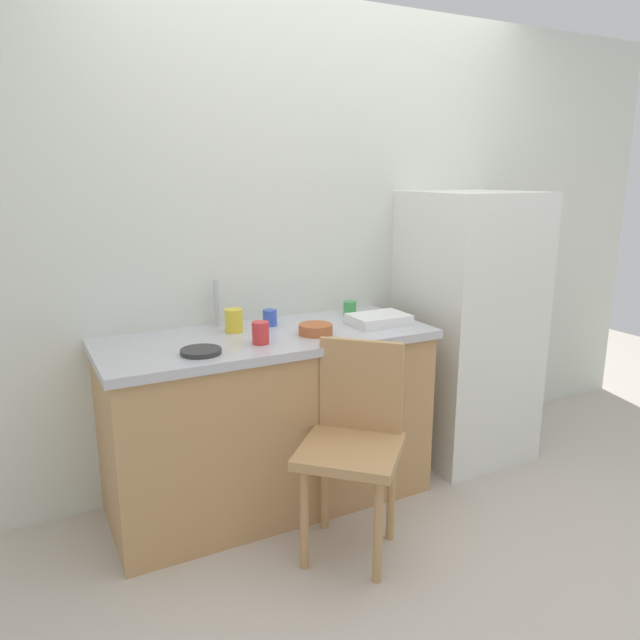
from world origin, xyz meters
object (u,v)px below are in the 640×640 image
Objects in this scene: terracotta_bowl at (316,329)px; cup_green at (350,308)px; dish_tray at (379,319)px; cup_yellow at (234,320)px; chair at (354,438)px; refrigerator at (467,327)px; cup_blue at (270,318)px; hotplate at (201,351)px; cup_red at (261,333)px.

terracotta_bowl is 2.14× the size of cup_green.
cup_yellow reaches higher than dish_tray.
dish_tray reaches higher than chair.
refrigerator is 1.02m from terracotta_bowl.
refrigerator is 13.57× the size of cup_yellow.
chair is at bearing -132.38° from dish_tray.
dish_tray is (0.39, 0.43, 0.37)m from chair.
refrigerator reaches higher than cup_yellow.
cup_green is at bearing 37.87° from terracotta_bowl.
refrigerator is 1.14m from cup_blue.
refrigerator reaches higher than chair.
terracotta_bowl reaches higher than chair.
cup_green is (-0.67, 0.16, 0.14)m from refrigerator.
cup_yellow is (-0.32, 0.22, 0.03)m from terracotta_bowl.
hotplate is (-0.53, 0.35, 0.36)m from chair.
cup_blue is at bearing -178.83° from cup_green.
hotplate is at bearing -174.58° from cup_red.
terracotta_bowl is 0.29m from cup_red.
cup_red is at bearing 168.02° from chair.
cup_red is (-1.29, -0.13, 0.16)m from refrigerator.
cup_red is (-0.62, -0.29, 0.01)m from cup_green.
chair is at bearing -94.21° from terracotta_bowl.
refrigerator is at bearing -7.41° from cup_blue.
chair is 3.18× the size of dish_tray.
terracotta_bowl is 1.61× the size of cup_red.
cup_blue is (-1.13, 0.15, 0.15)m from refrigerator.
cup_red reaches higher than dish_tray.
cup_blue is (0.44, 0.30, 0.03)m from hotplate.
refrigerator is at bearing -4.96° from cup_yellow.
hotplate is 0.53m from cup_blue.
hotplate is at bearing -145.12° from cup_blue.
cup_green is at bearing 105.17° from chair.
dish_tray is at bearing 3.90° from terracotta_bowl.
cup_red reaches higher than terracotta_bowl.
refrigerator is at bearing 5.88° from terracotta_bowl.
chair is at bearing -65.02° from cup_yellow.
refrigerator is 8.70× the size of hotplate.
terracotta_bowl is 0.93× the size of hotplate.
cup_yellow reaches higher than cup_green.
refrigerator reaches higher than dish_tray.
terracotta_bowl is 1.44× the size of cup_yellow.
cup_blue is at bearing 172.59° from refrigerator.
refrigerator is at bearing 70.05° from chair.
cup_red is at bearing -175.28° from dish_tray.
cup_yellow is at bearing 164.16° from dish_tray.
cup_blue reaches higher than chair.
refrigerator is at bearing 5.86° from cup_red.
cup_blue reaches higher than cup_green.
cup_yellow is (-0.29, 0.62, 0.40)m from chair.
refrigerator is at bearing 5.78° from hotplate.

